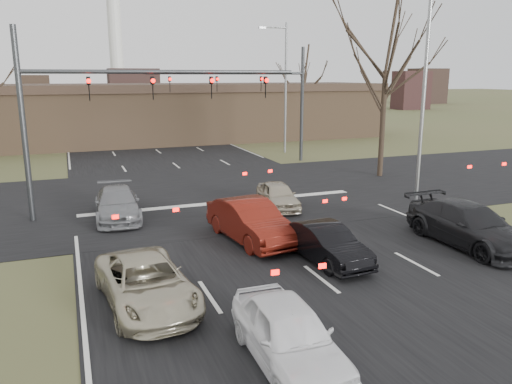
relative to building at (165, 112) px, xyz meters
The scene contains 17 objects.
ground 38.15m from the building, 93.01° to the right, with size 360.00×360.00×0.00m, color #4A542C.
road_main 22.25m from the building, 95.19° to the left, with size 14.00×300.00×0.02m, color black.
road_cross 23.24m from the building, 94.97° to the right, with size 200.00×14.00×0.02m, color black.
building is the anchor object (origin of this frame).
mast_arm_near 26.14m from the building, 106.13° to the right, with size 12.12×0.24×8.00m.
mast_arm_far 15.75m from the building, 74.42° to the right, with size 11.12×0.24×8.00m.
streetlight_right_near 28.97m from the building, 76.31° to the right, with size 2.34×0.25×10.00m.
streetlight_right_far 13.53m from the building, 56.35° to the right, with size 2.34×0.25×10.00m.
tree_right_near 24.57m from the building, 67.75° to the right, with size 6.90×6.90×11.50m.
tree_right_far 14.01m from the building, 12.99° to the right, with size 5.40×5.40×9.00m.
car_silver_suv 35.65m from the building, 101.66° to the right, with size 2.13×4.62×1.28m, color #BBB397.
car_white_sedan 39.10m from the building, 97.05° to the right, with size 1.62×4.01×1.37m, color white.
car_black_hatch 33.79m from the building, 91.93° to the right, with size 1.33×3.81×1.26m, color black.
car_charcoal_sedan 34.42m from the building, 82.48° to the right, with size 2.13×5.25×1.52m, color black.
car_grey_ahead 26.94m from the building, 105.24° to the right, with size 1.83×4.51×1.31m, color gray.
car_red_ahead 30.98m from the building, 95.07° to the right, with size 1.63×4.66×1.54m, color #61160D.
car_silver_ahead 26.90m from the building, 89.82° to the right, with size 1.44×3.59×1.22m, color #B6AB93.
Camera 1 is at (-6.86, -9.50, 6.03)m, focal length 35.00 mm.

